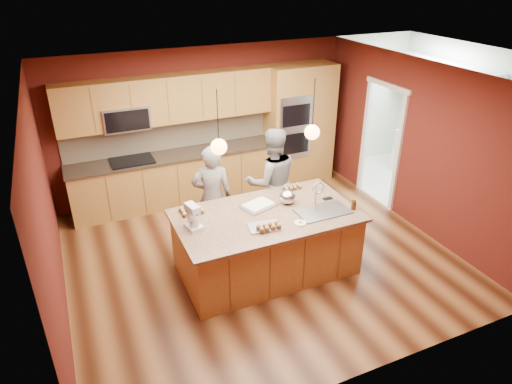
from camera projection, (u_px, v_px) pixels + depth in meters
name	position (u px, v px, depth m)	size (l,w,h in m)	color
floor	(259.00, 255.00, 6.95)	(5.50, 5.50, 0.00)	#3F1E0E
ceiling	(260.00, 77.00, 5.72)	(5.50, 5.50, 0.00)	white
wall_back	(203.00, 122.00, 8.37)	(5.50, 5.50, 0.00)	#511811
wall_front	(368.00, 276.00, 4.30)	(5.50, 5.50, 0.00)	#511811
wall_left	(46.00, 214.00, 5.34)	(5.00, 5.00, 0.00)	#511811
wall_right	(415.00, 145.00, 7.33)	(5.00, 5.00, 0.00)	#511811
cabinet_run	(172.00, 151.00, 8.08)	(3.74, 0.64, 2.30)	olive
oven_column	(299.00, 124.00, 8.88)	(1.30, 0.62, 2.30)	olive
doorway_trim	(380.00, 146.00, 8.11)	(0.08, 1.11, 2.20)	white
laundry_room	(443.00, 82.00, 8.61)	(2.60, 2.70, 2.70)	silver
pendant_left	(219.00, 147.00, 5.48)	(0.20, 0.20, 0.80)	black
pendant_right	(312.00, 132.00, 5.95)	(0.20, 0.20, 0.80)	black
island	(267.00, 242.00, 6.42)	(2.49, 1.39, 1.29)	olive
person_left	(212.00, 197.00, 6.86)	(0.60, 0.39, 1.64)	black
person_right	(272.00, 182.00, 7.19)	(0.86, 0.67, 1.77)	slate
stand_mixer	(193.00, 218.00, 5.83)	(0.22, 0.28, 0.34)	white
sheet_cake	(258.00, 205.00, 6.39)	(0.53, 0.46, 0.05)	silver
cooling_rack	(264.00, 227.00, 5.90)	(0.40, 0.28, 0.02)	#9EA1A5
mixing_bowl	(288.00, 197.00, 6.46)	(0.24, 0.24, 0.21)	silver
plate	(300.00, 223.00, 5.99)	(0.16, 0.16, 0.01)	white
tumbler	(354.00, 205.00, 6.31)	(0.07, 0.07, 0.13)	#331A0A
phone	(328.00, 198.00, 6.61)	(0.14, 0.08, 0.01)	black
cupcakes_left	(192.00, 210.00, 6.24)	(0.33, 0.25, 0.07)	tan
cupcakes_rack	(269.00, 226.00, 5.82)	(0.33, 0.16, 0.07)	tan
cupcakes_right	(292.00, 187.00, 6.88)	(0.29, 0.15, 0.07)	tan
washer	(436.00, 162.00, 8.95)	(0.57, 0.59, 0.92)	white
dryer	(412.00, 152.00, 9.47)	(0.55, 0.57, 0.89)	white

